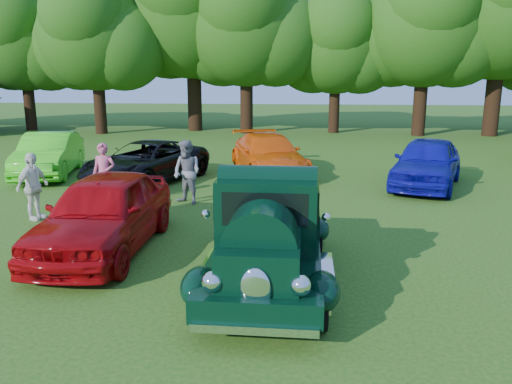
# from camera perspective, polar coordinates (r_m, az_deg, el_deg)

# --- Properties ---
(ground) EXTENTS (120.00, 120.00, 0.00)m
(ground) POSITION_cam_1_polar(r_m,az_deg,el_deg) (9.93, 0.14, -8.93)
(ground) COLOR #205012
(ground) RESTS_ON ground
(hero_pickup) EXTENTS (2.41, 5.19, 2.03)m
(hero_pickup) POSITION_cam_1_polar(r_m,az_deg,el_deg) (9.16, 1.43, -5.01)
(hero_pickup) COLOR black
(hero_pickup) RESTS_ON ground
(red_convertible) EXTENTS (2.07, 4.99, 1.69)m
(red_convertible) POSITION_cam_1_polar(r_m,az_deg,el_deg) (11.30, -16.95, -2.25)
(red_convertible) COLOR #9F060A
(red_convertible) RESTS_ON ground
(back_car_lime) EXTENTS (2.91, 5.22, 1.63)m
(back_car_lime) POSITION_cam_1_polar(r_m,az_deg,el_deg) (20.62, -22.57, 3.98)
(back_car_lime) COLOR #3AC91A
(back_car_lime) RESTS_ON ground
(back_car_black) EXTENTS (4.09, 5.81, 1.47)m
(back_car_black) POSITION_cam_1_polar(r_m,az_deg,el_deg) (18.22, -12.44, 3.34)
(back_car_black) COLOR black
(back_car_black) RESTS_ON ground
(back_car_orange) EXTENTS (3.79, 5.78, 1.56)m
(back_car_orange) POSITION_cam_1_polar(r_m,az_deg,el_deg) (19.17, 1.43, 4.24)
(back_car_orange) COLOR #E65308
(back_car_orange) RESTS_ON ground
(back_car_blue) EXTENTS (3.56, 5.33, 1.69)m
(back_car_blue) POSITION_cam_1_polar(r_m,az_deg,el_deg) (18.12, 18.95, 3.23)
(back_car_blue) COLOR #0E0D97
(back_car_blue) RESTS_ON ground
(spectator_pink) EXTENTS (0.69, 0.47, 1.85)m
(spectator_pink) POSITION_cam_1_polar(r_m,az_deg,el_deg) (15.24, -16.95, 1.92)
(spectator_pink) COLOR #C45072
(spectator_pink) RESTS_ON ground
(spectator_grey) EXTENTS (1.17, 1.10, 1.90)m
(spectator_grey) POSITION_cam_1_polar(r_m,az_deg,el_deg) (14.88, -7.89, 2.23)
(spectator_grey) COLOR gray
(spectator_grey) RESTS_ON ground
(spectator_white) EXTENTS (0.68, 1.13, 1.79)m
(spectator_white) POSITION_cam_1_polar(r_m,az_deg,el_deg) (14.34, -24.16, 0.56)
(spectator_white) COLOR silver
(spectator_white) RESTS_ON ground
(tree_line) EXTENTS (64.30, 10.66, 12.40)m
(tree_line) POSITION_cam_1_polar(r_m,az_deg,el_deg) (33.71, -0.40, 18.60)
(tree_line) COLOR black
(tree_line) RESTS_ON ground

